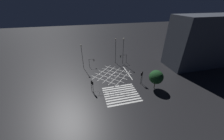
% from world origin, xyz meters
% --- Properties ---
extents(ground_plane, '(200.00, 200.00, 0.00)m').
position_xyz_m(ground_plane, '(0.00, 0.00, 0.00)').
color(ground_plane, black).
extents(road_markings, '(13.84, 21.01, 0.01)m').
position_xyz_m(road_markings, '(0.26, -7.08, 0.00)').
color(road_markings, silver).
rests_on(road_markings, ground_plane).
extents(office_building, '(31.74, 10.06, 18.04)m').
position_xyz_m(office_building, '(37.63, 0.01, 9.02)').
color(office_building, '#3D424C').
rests_on(office_building, ground_plane).
extents(traffic_light_ne_main, '(2.72, 0.36, 3.59)m').
position_xyz_m(traffic_light_ne_main, '(6.34, 7.64, 2.65)').
color(traffic_light_ne_main, black).
rests_on(traffic_light_ne_main, ground_plane).
extents(traffic_light_sw_main, '(0.39, 0.36, 3.54)m').
position_xyz_m(traffic_light_sw_main, '(-7.45, -7.08, 2.53)').
color(traffic_light_sw_main, black).
rests_on(traffic_light_sw_main, ground_plane).
extents(traffic_light_nw_main, '(2.06, 0.36, 3.23)m').
position_xyz_m(traffic_light_nw_main, '(-5.77, 7.55, 2.35)').
color(traffic_light_nw_main, black).
rests_on(traffic_light_nw_main, ground_plane).
extents(traffic_light_sw_cross, '(0.36, 0.39, 3.50)m').
position_xyz_m(traffic_light_sw_cross, '(-7.19, -7.62, 2.51)').
color(traffic_light_sw_cross, black).
rests_on(traffic_light_sw_cross, ground_plane).
extents(traffic_light_se_cross, '(0.36, 0.39, 3.75)m').
position_xyz_m(traffic_light_se_cross, '(7.09, -7.06, 2.68)').
color(traffic_light_se_cross, black).
rests_on(traffic_light_se_cross, ground_plane).
extents(traffic_light_se_main, '(0.39, 0.36, 4.13)m').
position_xyz_m(traffic_light_se_main, '(7.43, -6.95, 2.95)').
color(traffic_light_se_main, black).
rests_on(traffic_light_se_main, ground_plane).
extents(street_lamp_east, '(0.44, 0.44, 9.95)m').
position_xyz_m(street_lamp_east, '(3.54, 8.58, 6.34)').
color(street_lamp_east, black).
rests_on(street_lamp_east, ground_plane).
extents(street_lamp_west, '(0.55, 0.55, 9.08)m').
position_xyz_m(street_lamp_west, '(-9.07, 6.83, 6.52)').
color(street_lamp_west, black).
rests_on(street_lamp_west, ground_plane).
extents(street_lamp_far, '(0.56, 0.56, 10.22)m').
position_xyz_m(street_lamp_far, '(6.16, 7.28, 7.34)').
color(street_lamp_far, black).
rests_on(street_lamp_far, ground_plane).
extents(street_tree_near, '(3.86, 3.86, 5.68)m').
position_xyz_m(street_tree_near, '(10.01, -9.99, 3.75)').
color(street_tree_near, '#473323').
rests_on(street_tree_near, ground_plane).
extents(pedestrian_railing, '(9.32, 2.36, 1.05)m').
position_xyz_m(pedestrian_railing, '(-2.44, -9.79, 0.67)').
color(pedestrian_railing, gray).
rests_on(pedestrian_railing, ground_plane).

